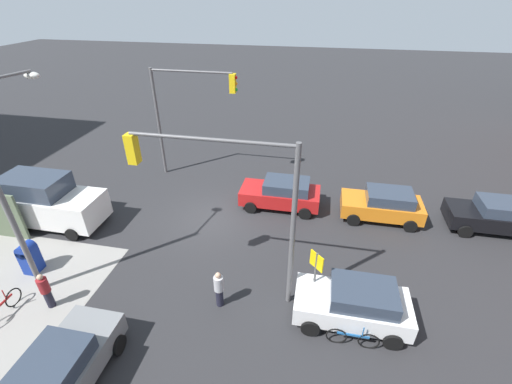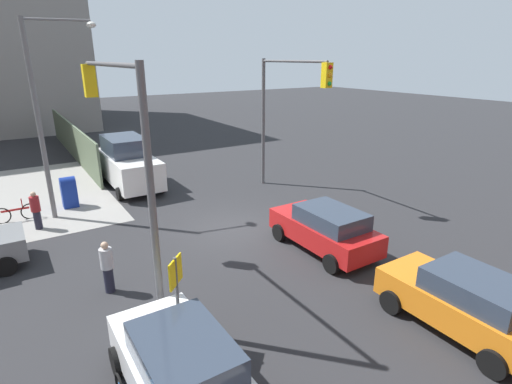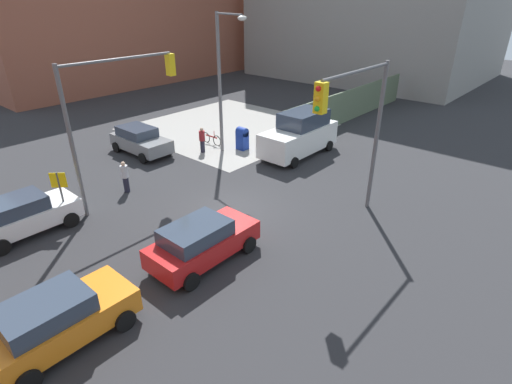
{
  "view_description": "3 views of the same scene",
  "coord_description": "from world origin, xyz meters",
  "views": [
    {
      "loc": [
        -5.07,
        13.67,
        10.33
      ],
      "look_at": [
        -2.21,
        -0.73,
        1.49
      ],
      "focal_mm": 24.0,
      "sensor_mm": 36.0,
      "label": 1
    },
    {
      "loc": [
        -12.92,
        7.07,
        6.55
      ],
      "look_at": [
        -1.64,
        -0.12,
        2.02
      ],
      "focal_mm": 28.0,
      "sensor_mm": 36.0,
      "label": 2
    },
    {
      "loc": [
        -11.16,
        -11.36,
        8.84
      ],
      "look_at": [
        -0.03,
        -1.6,
        1.47
      ],
      "focal_mm": 28.0,
      "sensor_mm": 36.0,
      "label": 3
    }
  ],
  "objects": [
    {
      "name": "street_lamp_corner",
      "position": [
        5.12,
        5.44,
        4.7
      ],
      "size": [
        0.89,
        2.63,
        8.0
      ],
      "color": "slate",
      "rests_on": "ground"
    },
    {
      "name": "traffic_signal_nw_corner",
      "position": [
        -2.33,
        4.5,
        4.64
      ],
      "size": [
        5.67,
        0.36,
        6.5
      ],
      "color": "#59595B",
      "rests_on": "ground"
    },
    {
      "name": "van_white_delivery",
      "position": [
        7.84,
        1.8,
        1.28
      ],
      "size": [
        5.4,
        2.32,
        2.62
      ],
      "color": "white",
      "rests_on": "ground"
    },
    {
      "name": "traffic_signal_se_corner",
      "position": [
        2.6,
        -4.5,
        4.6
      ],
      "size": [
        5.04,
        0.36,
        6.5
      ],
      "color": "#59595B",
      "rests_on": "ground"
    },
    {
      "name": "sedan_white",
      "position": [
        -6.83,
        4.94,
        0.84
      ],
      "size": [
        3.96,
        2.02,
        1.62
      ],
      "color": "white",
      "rests_on": "ground"
    },
    {
      "name": "ground_plane",
      "position": [
        0.0,
        0.0,
        0.0
      ],
      "size": [
        120.0,
        120.0,
        0.0
      ],
      "primitive_type": "plane",
      "color": "#28282B"
    },
    {
      "name": "bicycle_leaning_on_fence",
      "position": [
        5.6,
        7.2,
        0.35
      ],
      "size": [
        0.05,
        1.75,
        0.97
      ],
      "color": "black",
      "rests_on": "ground"
    },
    {
      "name": "mailbox_blue",
      "position": [
        6.2,
        5.0,
        0.76
      ],
      "size": [
        0.56,
        0.64,
        1.43
      ],
      "color": "navy",
      "rests_on": "ground"
    },
    {
      "name": "sedan_orange",
      "position": [
        -8.56,
        -1.84,
        0.84
      ],
      "size": [
        3.97,
        2.02,
        1.62
      ],
      "color": "orange",
      "rests_on": "ground"
    },
    {
      "name": "coupe_red",
      "position": [
        -3.36,
        -1.93,
        0.84
      ],
      "size": [
        4.2,
        2.02,
        1.62
      ],
      "color": "#B21919",
      "rests_on": "ground"
    },
    {
      "name": "bicycle_at_crosswalk",
      "position": [
        -6.8,
        6.0,
        0.35
      ],
      "size": [
        1.75,
        0.05,
        0.97
      ],
      "color": "black",
      "rests_on": "ground"
    },
    {
      "name": "sedan_gray",
      "position": [
        1.59,
        9.21,
        0.84
      ],
      "size": [
        2.02,
        4.14,
        1.62
      ],
      "color": "slate",
      "rests_on": "ground"
    },
    {
      "name": "pedestrian_waiting",
      "position": [
        -2.0,
        5.2,
        0.83
      ],
      "size": [
        0.36,
        0.36,
        1.6
      ],
      "rotation": [
        0.0,
        0.0,
        1.26
      ],
      "color": "#B2B2B7",
      "rests_on": "ground"
    },
    {
      "name": "pedestrian_crossing",
      "position": [
        4.2,
        6.5,
        0.81
      ],
      "size": [
        0.36,
        0.36,
        1.57
      ],
      "rotation": [
        0.0,
        0.0,
        3.93
      ],
      "color": "maroon",
      "rests_on": "ground"
    },
    {
      "name": "hatchback_black",
      "position": [
        -13.87,
        -1.91,
        0.84
      ],
      "size": [
        4.31,
        2.02,
        1.62
      ],
      "color": "black",
      "rests_on": "ground"
    },
    {
      "name": "warning_sign_two_way",
      "position": [
        -5.4,
        4.39,
        1.64
      ],
      "size": [
        0.48,
        0.48,
        2.4
      ],
      "color": "#4C4C4C",
      "rests_on": "ground"
    }
  ]
}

